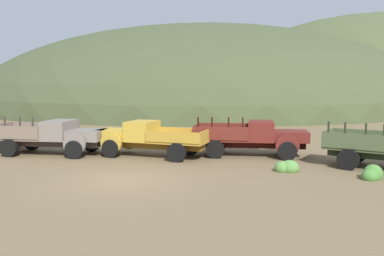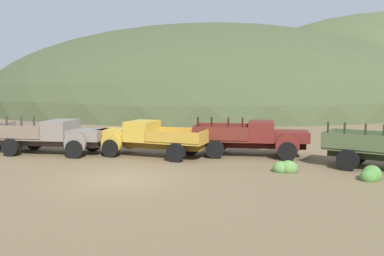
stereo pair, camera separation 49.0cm
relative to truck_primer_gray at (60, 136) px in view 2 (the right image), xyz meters
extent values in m
plane|color=brown|center=(6.06, -4.60, -1.00)|extent=(300.00, 300.00, 0.00)
ellipsoid|color=#424C2D|center=(-5.38, 58.20, -1.00)|extent=(80.25, 86.98, 28.90)
ellipsoid|color=#4C5633|center=(27.65, 78.80, -1.00)|extent=(74.17, 71.33, 37.82)
ellipsoid|color=maroon|center=(-3.77, 0.84, -0.26)|extent=(1.19, 1.55, 0.61)
cylinder|color=black|center=(-4.28, 1.81, -0.66)|extent=(0.70, 0.29, 0.68)
cube|color=#3D322D|center=(-0.44, -0.05, -0.34)|extent=(5.84, 1.71, 0.36)
cube|color=slate|center=(1.67, 0.20, 0.11)|extent=(2.02, 2.04, 0.55)
cube|color=#B7B2A8|center=(2.51, 0.30, 0.08)|extent=(0.23, 1.26, 0.44)
cylinder|color=slate|center=(1.56, -0.91, -0.24)|extent=(1.21, 0.32, 1.20)
cylinder|color=slate|center=(1.30, 1.26, -0.24)|extent=(1.21, 0.32, 1.20)
cube|color=slate|center=(0.10, 0.01, 0.36)|extent=(1.57, 2.26, 1.05)
cube|color=black|center=(0.70, 0.08, 0.57)|extent=(0.26, 1.79, 0.59)
cube|color=#746354|center=(-2.00, -0.24, -0.10)|extent=(3.15, 2.53, 0.12)
cube|color=#746354|center=(-1.87, -1.33, 0.31)|extent=(2.90, 0.44, 0.70)
cube|color=#746354|center=(-2.13, 0.86, 0.31)|extent=(2.90, 0.44, 0.70)
cube|color=#746354|center=(-3.39, -0.40, 0.31)|extent=(0.36, 2.20, 0.70)
cube|color=#3D322D|center=(-2.30, -1.38, 0.91)|extent=(0.09, 0.09, 0.50)
cube|color=#3D322D|center=(-1.44, -1.28, 0.91)|extent=(0.09, 0.09, 0.50)
cube|color=#3D322D|center=(-0.72, -1.19, 0.91)|extent=(0.09, 0.09, 0.50)
cylinder|color=black|center=(1.56, -0.97, -0.52)|extent=(0.99, 0.39, 0.96)
cylinder|color=black|center=(1.29, 1.31, -0.52)|extent=(0.99, 0.39, 0.96)
cylinder|color=black|center=(-2.11, -1.41, -0.52)|extent=(0.99, 0.39, 0.96)
cylinder|color=black|center=(-2.38, 0.87, -0.52)|extent=(0.99, 0.39, 0.96)
cube|color=brown|center=(5.20, 0.75, -0.34)|extent=(5.87, 1.31, 0.36)
cube|color=gold|center=(3.06, 0.90, 0.11)|extent=(1.94, 1.76, 0.55)
cube|color=#B7B2A8|center=(2.20, 0.95, 0.08)|extent=(0.16, 1.13, 0.44)
cylinder|color=gold|center=(3.37, 1.85, -0.24)|extent=(1.21, 0.26, 1.20)
cylinder|color=gold|center=(3.24, -0.09, -0.24)|extent=(1.21, 0.26, 1.20)
cube|color=gold|center=(4.65, 0.79, 0.36)|extent=(1.47, 1.97, 1.05)
cube|color=black|center=(4.04, 0.83, 0.57)|extent=(0.16, 1.60, 0.59)
cube|color=#B5882D|center=(6.79, 0.65, -0.10)|extent=(3.07, 2.16, 0.12)
cube|color=#B5882D|center=(6.85, 1.63, 0.23)|extent=(2.94, 0.30, 0.55)
cube|color=#B5882D|center=(6.72, -0.34, 0.23)|extent=(2.94, 0.30, 0.55)
cube|color=#B5882D|center=(8.19, 0.55, 0.23)|extent=(0.23, 1.97, 0.55)
cylinder|color=black|center=(3.23, -0.14, -0.52)|extent=(0.98, 0.34, 0.96)
cylinder|color=black|center=(7.10, 1.65, -0.52)|extent=(0.98, 0.34, 0.96)
cylinder|color=black|center=(6.96, -0.39, -0.52)|extent=(0.98, 0.34, 0.96)
cube|color=black|center=(10.27, 2.42, -0.34)|extent=(5.81, 1.68, 0.36)
cube|color=maroon|center=(12.37, 2.68, 0.11)|extent=(2.01, 1.96, 0.55)
cube|color=#B7B2A8|center=(13.21, 2.78, 0.08)|extent=(0.23, 1.20, 0.44)
cylinder|color=maroon|center=(12.25, 1.62, -0.24)|extent=(1.21, 0.33, 1.20)
cylinder|color=maroon|center=(12.00, 3.68, -0.24)|extent=(1.21, 0.33, 1.20)
cube|color=maroon|center=(10.81, 2.49, 0.36)|extent=(1.56, 2.16, 1.05)
cube|color=black|center=(11.40, 2.56, 0.57)|extent=(0.26, 1.70, 0.59)
cube|color=maroon|center=(8.71, 2.23, -0.10)|extent=(3.13, 2.44, 0.12)
cube|color=maroon|center=(8.84, 1.19, 0.31)|extent=(2.89, 0.45, 0.70)
cube|color=maroon|center=(8.58, 3.27, 0.31)|extent=(2.89, 0.45, 0.70)
cube|color=maroon|center=(7.33, 2.06, 0.31)|extent=(0.36, 2.10, 0.70)
cube|color=black|center=(7.69, 1.05, 0.91)|extent=(0.09, 0.09, 0.50)
cube|color=black|center=(8.41, 1.14, 0.91)|extent=(0.09, 0.09, 0.50)
cube|color=black|center=(9.27, 1.24, 0.91)|extent=(0.09, 0.09, 0.50)
cube|color=black|center=(9.99, 1.33, 0.91)|extent=(0.09, 0.09, 0.50)
cylinder|color=black|center=(12.26, 1.56, -0.52)|extent=(0.99, 0.40, 0.96)
cylinder|color=black|center=(11.99, 3.74, -0.52)|extent=(0.99, 0.40, 0.96)
cylinder|color=black|center=(8.61, 1.12, -0.52)|extent=(0.99, 0.40, 0.96)
cylinder|color=black|center=(8.34, 3.29, -0.52)|extent=(0.99, 0.40, 0.96)
cube|color=#495735|center=(15.53, 0.84, -0.10)|extent=(3.38, 2.77, 0.12)
cube|color=#495735|center=(15.24, -0.12, 0.31)|extent=(2.82, 0.95, 0.70)
cube|color=#495735|center=(15.82, 1.79, 0.31)|extent=(2.82, 0.95, 0.70)
cube|color=#495735|center=(14.19, 1.25, 0.31)|extent=(0.68, 1.94, 0.70)
cube|color=#232B1B|center=(14.12, 0.22, 0.91)|extent=(0.10, 0.10, 0.50)
cube|color=#232B1B|center=(14.82, 0.01, 0.91)|extent=(0.10, 0.10, 0.50)
cube|color=#232B1B|center=(15.65, -0.25, 0.91)|extent=(0.10, 0.10, 0.50)
cube|color=#232B1B|center=(16.35, -0.46, 0.91)|extent=(0.10, 0.10, 0.50)
cylinder|color=black|center=(14.99, -0.09, -0.52)|extent=(1.00, 0.55, 0.96)
cylinder|color=black|center=(15.60, 1.90, -0.52)|extent=(1.00, 0.55, 0.96)
ellipsoid|color=#4C8438|center=(15.80, -1.66, -0.79)|extent=(0.76, 0.69, 0.78)
ellipsoid|color=#4C8438|center=(15.65, -1.91, -0.84)|extent=(0.65, 0.59, 0.58)
ellipsoid|color=#4C8438|center=(15.72, -1.68, -0.87)|extent=(0.67, 0.60, 0.50)
ellipsoid|color=#5B8E42|center=(12.15, -1.22, -0.84)|extent=(0.70, 0.63, 0.61)
ellipsoid|color=#5B8E42|center=(12.47, -1.17, -0.82)|extent=(0.71, 0.64, 0.66)
ellipsoid|color=#5B8E42|center=(12.48, -1.16, -0.82)|extent=(0.80, 0.72, 0.67)
camera|label=1|loc=(12.95, -19.17, 2.84)|focal=37.57mm
camera|label=2|loc=(13.42, -19.04, 2.84)|focal=37.57mm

